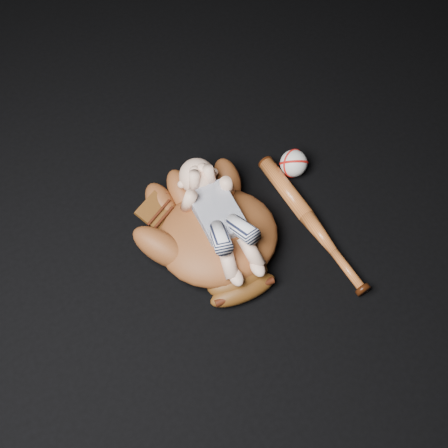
% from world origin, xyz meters
% --- Properties ---
extents(baseball_glove, '(0.41, 0.45, 0.13)m').
position_xyz_m(baseball_glove, '(-0.03, 0.04, 0.07)').
color(baseball_glove, '#622F15').
rests_on(baseball_glove, ground).
extents(newborn_baby, '(0.18, 0.36, 0.14)m').
position_xyz_m(newborn_baby, '(-0.02, 0.05, 0.12)').
color(newborn_baby, '#E7B395').
rests_on(newborn_baby, baseball_glove).
extents(baseball_bat, '(0.05, 0.46, 0.04)m').
position_xyz_m(baseball_bat, '(0.21, -0.02, 0.02)').
color(baseball_bat, '#B25522').
rests_on(baseball_bat, ground).
extents(baseball, '(0.08, 0.08, 0.08)m').
position_xyz_m(baseball, '(0.26, 0.16, 0.04)').
color(baseball, silver).
rests_on(baseball, ground).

